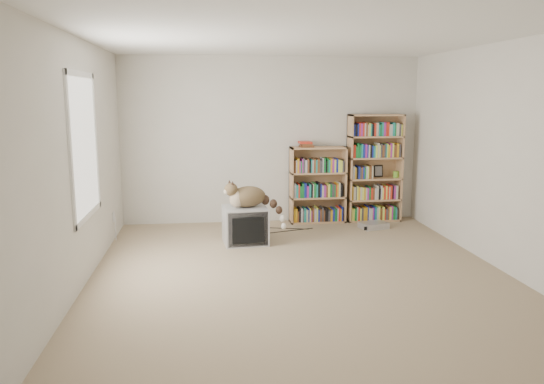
{
  "coord_description": "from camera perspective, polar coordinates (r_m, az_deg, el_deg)",
  "views": [
    {
      "loc": [
        -0.97,
        -5.48,
        1.91
      ],
      "look_at": [
        -0.18,
        1.0,
        0.73
      ],
      "focal_mm": 35.0,
      "sensor_mm": 36.0,
      "label": 1
    }
  ],
  "objects": [
    {
      "name": "window",
      "position": [
        5.84,
        -19.53,
        4.68
      ],
      "size": [
        0.02,
        1.22,
        1.52
      ],
      "primitive_type": "cube",
      "color": "white",
      "rests_on": "wall_left"
    },
    {
      "name": "wall_outlet",
      "position": [
        7.39,
        -16.68,
        -2.59
      ],
      "size": [
        0.01,
        0.08,
        0.13
      ],
      "primitive_type": "cube",
      "color": "silver",
      "rests_on": "wall_left"
    },
    {
      "name": "wall_back",
      "position": [
        8.07,
        -0.03,
        5.58
      ],
      "size": [
        4.5,
        0.02,
        2.5
      ],
      "primitive_type": "cube",
      "color": "silver",
      "rests_on": "floor"
    },
    {
      "name": "wall_right",
      "position": [
        6.39,
        23.39,
        3.5
      ],
      "size": [
        0.02,
        5.0,
        2.5
      ],
      "primitive_type": "cube",
      "color": "silver",
      "rests_on": "floor"
    },
    {
      "name": "bookcase_short",
      "position": [
        8.13,
        4.9,
        0.45
      ],
      "size": [
        0.84,
        0.3,
        1.16
      ],
      "color": "tan",
      "rests_on": "floor"
    },
    {
      "name": "crt_tv",
      "position": [
        6.98,
        -2.92,
        -3.58
      ],
      "size": [
        0.6,
        0.55,
        0.48
      ],
      "rotation": [
        0.0,
        0.0,
        0.09
      ],
      "color": "#ADADAF",
      "rests_on": "floor"
    },
    {
      "name": "floor",
      "position": [
        5.88,
        2.94,
        -8.68
      ],
      "size": [
        4.5,
        5.0,
        0.01
      ],
      "primitive_type": "cube",
      "color": "tan",
      "rests_on": "ground"
    },
    {
      "name": "framed_print",
      "position": [
        8.43,
        11.36,
        2.24
      ],
      "size": [
        0.14,
        0.05,
        0.18
      ],
      "primitive_type": "cube",
      "rotation": [
        -0.17,
        0.0,
        0.0
      ],
      "color": "black",
      "rests_on": "bookcase_tall"
    },
    {
      "name": "wall_front",
      "position": [
        3.2,
        10.82,
        -1.79
      ],
      "size": [
        4.5,
        0.02,
        2.5
      ],
      "primitive_type": "cube",
      "color": "silver",
      "rests_on": "floor"
    },
    {
      "name": "wall_left",
      "position": [
        5.67,
        -19.99,
        2.97
      ],
      "size": [
        0.02,
        5.0,
        2.5
      ],
      "primitive_type": "cube",
      "color": "silver",
      "rests_on": "floor"
    },
    {
      "name": "dvd_player",
      "position": [
        7.93,
        10.86,
        -3.54
      ],
      "size": [
        0.44,
        0.37,
        0.09
      ],
      "primitive_type": "cube",
      "rotation": [
        0.0,
        0.0,
        0.29
      ],
      "color": "silver",
      "rests_on": "floor"
    },
    {
      "name": "book_stack",
      "position": [
        7.99,
        3.61,
        5.15
      ],
      "size": [
        0.2,
        0.26,
        0.08
      ],
      "primitive_type": "cube",
      "color": "red",
      "rests_on": "bookcase_short"
    },
    {
      "name": "green_mug",
      "position": [
        8.42,
        13.16,
        1.87
      ],
      "size": [
        0.09,
        0.09,
        0.1
      ],
      "primitive_type": "cylinder",
      "color": "#72B433",
      "rests_on": "bookcase_tall"
    },
    {
      "name": "bookcase_tall",
      "position": [
        8.32,
        10.93,
        2.31
      ],
      "size": [
        0.82,
        0.3,
        1.64
      ],
      "color": "tan",
      "rests_on": "floor"
    },
    {
      "name": "floor_cables",
      "position": [
        7.53,
        -1.62,
        -4.39
      ],
      "size": [
        1.2,
        0.7,
        0.01
      ],
      "primitive_type": null,
      "color": "black",
      "rests_on": "floor"
    },
    {
      "name": "ceiling",
      "position": [
        5.6,
        3.19,
        16.31
      ],
      "size": [
        4.5,
        5.0,
        0.02
      ],
      "primitive_type": "cube",
      "color": "white",
      "rests_on": "wall_back"
    },
    {
      "name": "cat",
      "position": [
        6.9,
        -2.09,
        -0.81
      ],
      "size": [
        0.83,
        0.51,
        0.6
      ],
      "rotation": [
        0.0,
        0.0,
        0.37
      ],
      "color": "#362416",
      "rests_on": "crt_tv"
    }
  ]
}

